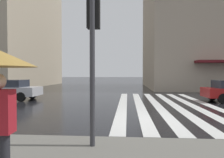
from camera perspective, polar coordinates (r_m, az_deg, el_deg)
ground_plane at (r=8.70m, az=9.68°, el=-10.70°), size 220.00×220.00×0.00m
zebra_crossing at (r=12.79m, az=14.31°, el=-6.80°), size 13.00×5.50×0.01m
traffic_signal_post at (r=5.01m, az=-5.21°, el=12.00°), size 0.44×0.30×3.60m
car_silver at (r=16.29m, az=-26.38°, el=-2.48°), size 1.85×4.10×1.41m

